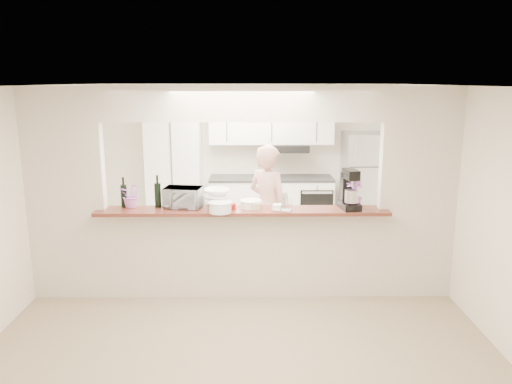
{
  "coord_description": "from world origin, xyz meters",
  "views": [
    {
      "loc": [
        0.1,
        -5.67,
        2.55
      ],
      "look_at": [
        0.16,
        0.3,
        1.22
      ],
      "focal_mm": 35.0,
      "sensor_mm": 36.0,
      "label": 1
    }
  ],
  "objects_px": {
    "refrigerator": "(365,183)",
    "toaster_oven": "(183,197)",
    "person": "(268,209)",
    "stand_mixer": "(349,191)"
  },
  "relations": [
    {
      "from": "refrigerator",
      "to": "toaster_oven",
      "type": "bearing_deg",
      "value": -136.61
    },
    {
      "from": "person",
      "to": "toaster_oven",
      "type": "bearing_deg",
      "value": 77.96
    },
    {
      "from": "toaster_oven",
      "to": "stand_mixer",
      "type": "relative_size",
      "value": 0.93
    },
    {
      "from": "refrigerator",
      "to": "stand_mixer",
      "type": "relative_size",
      "value": 3.63
    },
    {
      "from": "refrigerator",
      "to": "toaster_oven",
      "type": "height_order",
      "value": "refrigerator"
    },
    {
      "from": "refrigerator",
      "to": "toaster_oven",
      "type": "xyz_separation_m",
      "value": [
        -2.75,
        -2.6,
        0.36
      ]
    },
    {
      "from": "refrigerator",
      "to": "stand_mixer",
      "type": "height_order",
      "value": "refrigerator"
    },
    {
      "from": "refrigerator",
      "to": "stand_mixer",
      "type": "bearing_deg",
      "value": -106.69
    },
    {
      "from": "toaster_oven",
      "to": "stand_mixer",
      "type": "xyz_separation_m",
      "value": [
        1.95,
        -0.08,
        0.09
      ]
    },
    {
      "from": "toaster_oven",
      "to": "person",
      "type": "height_order",
      "value": "person"
    }
  ]
}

